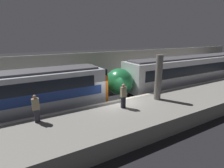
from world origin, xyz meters
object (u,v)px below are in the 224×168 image
Objects in this scene: person_waiting at (123,95)px; person_walking at (36,108)px; support_pillar_near at (158,78)px; train_modern at (185,72)px.

person_waiting reaches higher than person_walking.
support_pillar_near reaches higher than train_modern.
support_pillar_near reaches higher than person_walking.
support_pillar_near is 3.35m from person_waiting.
person_waiting is 1.05× the size of person_walking.
person_walking is (-16.37, -2.99, 0.13)m from train_modern.
train_modern is 16.64m from person_walking.
person_waiting is at bearing -161.33° from train_modern.
support_pillar_near is at bearing 2.38° from person_waiting.
train_modern is 11.53× the size of person_waiting.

